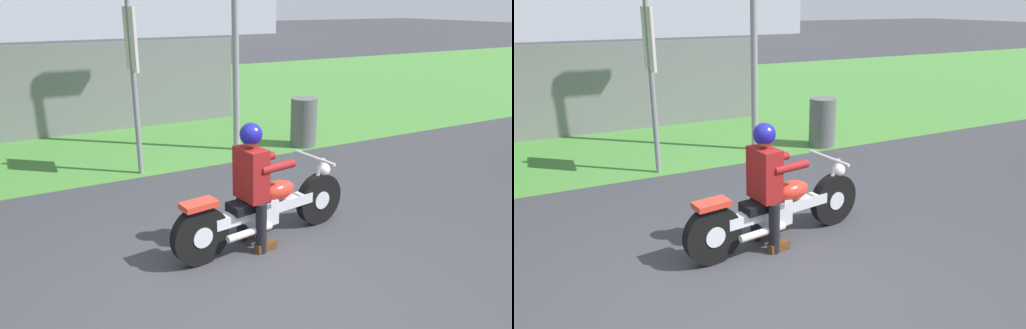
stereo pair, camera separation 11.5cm
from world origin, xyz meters
The scene contains 7 objects.
ground centered at (0.00, 0.00, 0.00)m, with size 120.00×120.00×0.00m, color #38383D.
grass_verge centered at (0.00, 9.81, 0.00)m, with size 60.00×12.00×0.01m, color #478438.
motorcycle_lead centered at (0.69, 1.11, 0.39)m, with size 2.25×0.69×0.87m.
rider_lead centered at (0.52, 1.09, 0.81)m, with size 0.59×0.51×1.39m.
trash_can centered at (3.17, 4.11, 0.45)m, with size 0.49×0.49×0.90m, color #595E5B.
sign_banner centered at (0.06, 4.01, 1.72)m, with size 0.08×0.60×2.60m.
fence_segment centered at (-0.49, 6.95, 0.90)m, with size 7.00×0.06×1.80m, color slate.
Camera 2 is at (-1.58, -3.18, 2.55)m, focal length 33.69 mm.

